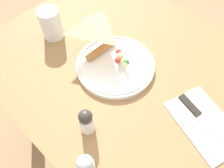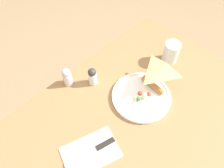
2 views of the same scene
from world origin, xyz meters
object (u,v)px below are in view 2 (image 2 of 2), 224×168
object	(u,v)px
milk_glass	(171,53)
dining_table	(127,134)
plate_pizza	(142,96)
napkin_folded	(91,152)
salt_shaker	(67,77)
butter_knife	(93,151)
pepper_shaker	(92,76)

from	to	relation	value
milk_glass	dining_table	bearing A→B (deg)	12.32
dining_table	plate_pizza	world-z (taller)	plate_pizza
napkin_folded	salt_shaker	size ratio (longest dim) A/B	2.49
butter_knife	pepper_shaker	world-z (taller)	pepper_shaker
dining_table	pepper_shaker	bearing A→B (deg)	-97.47
milk_glass	napkin_folded	world-z (taller)	milk_glass
pepper_shaker	napkin_folded	bearing A→B (deg)	45.89
napkin_folded	pepper_shaker	bearing A→B (deg)	-134.11
butter_knife	pepper_shaker	distance (m)	0.31
butter_knife	napkin_folded	bearing A→B (deg)	-0.00
butter_knife	salt_shaker	bearing A→B (deg)	-98.43
napkin_folded	butter_knife	size ratio (longest dim) A/B	1.17
plate_pizza	dining_table	bearing A→B (deg)	17.24
salt_shaker	pepper_shaker	distance (m)	0.11
napkin_folded	butter_knife	world-z (taller)	butter_knife
dining_table	milk_glass	size ratio (longest dim) A/B	10.71
dining_table	pepper_shaker	distance (m)	0.29
salt_shaker	pepper_shaker	bearing A→B (deg)	136.81
salt_shaker	napkin_folded	bearing A→B (deg)	64.97
plate_pizza	napkin_folded	world-z (taller)	plate_pizza
milk_glass	pepper_shaker	xyz separation A→B (m)	(0.34, -0.16, -0.00)
napkin_folded	salt_shaker	world-z (taller)	salt_shaker
napkin_folded	plate_pizza	bearing A→B (deg)	-176.03
plate_pizza	pepper_shaker	distance (m)	0.22
dining_table	butter_knife	xyz separation A→B (m)	(0.18, -0.01, 0.13)
pepper_shaker	butter_knife	bearing A→B (deg)	47.52
milk_glass	salt_shaker	size ratio (longest dim) A/B	1.13
milk_glass	napkin_folded	bearing A→B (deg)	6.66
plate_pizza	salt_shaker	world-z (taller)	salt_shaker
dining_table	milk_glass	bearing A→B (deg)	-167.68
butter_knife	pepper_shaker	xyz separation A→B (m)	(-0.21, -0.23, 0.04)
dining_table	pepper_shaker	xyz separation A→B (m)	(-0.03, -0.24, 0.17)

